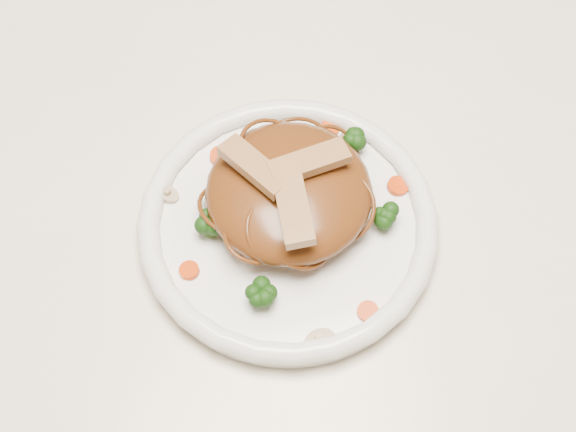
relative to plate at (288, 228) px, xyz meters
name	(u,v)px	position (x,y,z in m)	size (l,w,h in m)	color
table	(291,263)	(0.01, 0.02, -0.11)	(1.20, 0.80, 0.75)	white
plate	(288,228)	(0.00, 0.00, 0.00)	(0.26, 0.26, 0.02)	white
noodle_mound	(289,192)	(0.01, 0.02, 0.03)	(0.15, 0.15, 0.05)	#5E2E11
chicken_a	(309,162)	(0.03, 0.02, 0.07)	(0.07, 0.02, 0.01)	tan
chicken_b	(254,166)	(-0.02, 0.03, 0.07)	(0.07, 0.02, 0.01)	tan
chicken_c	(293,203)	(0.00, -0.01, 0.07)	(0.08, 0.03, 0.01)	tan
broccoli_0	(353,138)	(0.08, 0.06, 0.02)	(0.02, 0.02, 0.03)	#133E0D
broccoli_1	(210,224)	(-0.07, 0.01, 0.02)	(0.02, 0.02, 0.03)	#133E0D
broccoli_2	(261,294)	(-0.04, -0.06, 0.02)	(0.02, 0.02, 0.03)	#133E0D
broccoli_3	(385,216)	(0.08, -0.03, 0.02)	(0.03, 0.03, 0.03)	#133E0D
carrot_0	(329,129)	(0.07, 0.08, 0.01)	(0.02, 0.02, 0.01)	#D13D07
carrot_1	(189,270)	(-0.10, -0.02, 0.01)	(0.02, 0.02, 0.01)	#D13D07
carrot_2	(398,186)	(0.11, 0.01, 0.01)	(0.02, 0.02, 0.01)	#D13D07
carrot_3	(221,156)	(-0.04, 0.09, 0.01)	(0.02, 0.02, 0.01)	#D13D07
carrot_4	(368,311)	(0.04, -0.10, 0.01)	(0.02, 0.02, 0.01)	#D13D07
mushroom_0	(320,340)	(-0.01, -0.11, 0.01)	(0.03, 0.03, 0.01)	beige
mushroom_1	(349,140)	(0.08, 0.07, 0.01)	(0.03, 0.03, 0.01)	beige
mushroom_2	(168,194)	(-0.10, 0.06, 0.01)	(0.02, 0.02, 0.01)	beige
mushroom_3	(314,134)	(0.05, 0.08, 0.01)	(0.02, 0.02, 0.01)	beige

